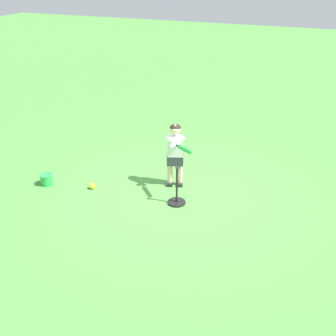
{
  "coord_description": "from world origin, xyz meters",
  "views": [
    {
      "loc": [
        -2.08,
        5.43,
        3.4
      ],
      "look_at": [
        0.22,
        -0.02,
        0.45
      ],
      "focal_mm": 44.69,
      "sensor_mm": 36.0,
      "label": 1
    }
  ],
  "objects_px": {
    "child_batter": "(176,150)",
    "toy_bucket": "(47,179)",
    "play_ball_far_left": "(92,186)",
    "batting_tee": "(177,197)"
  },
  "relations": [
    {
      "from": "child_batter",
      "to": "play_ball_far_left",
      "type": "relative_size",
      "value": 10.6
    },
    {
      "from": "batting_tee",
      "to": "toy_bucket",
      "type": "relative_size",
      "value": 2.87
    },
    {
      "from": "child_batter",
      "to": "batting_tee",
      "type": "distance_m",
      "value": 0.79
    },
    {
      "from": "play_ball_far_left",
      "to": "batting_tee",
      "type": "bearing_deg",
      "value": -175.4
    },
    {
      "from": "batting_tee",
      "to": "toy_bucket",
      "type": "xyz_separation_m",
      "value": [
        2.24,
        0.28,
        -0.01
      ]
    },
    {
      "from": "batting_tee",
      "to": "toy_bucket",
      "type": "distance_m",
      "value": 2.26
    },
    {
      "from": "child_batter",
      "to": "batting_tee",
      "type": "bearing_deg",
      "value": 114.02
    },
    {
      "from": "play_ball_far_left",
      "to": "batting_tee",
      "type": "distance_m",
      "value": 1.46
    },
    {
      "from": "play_ball_far_left",
      "to": "child_batter",
      "type": "bearing_deg",
      "value": -152.43
    },
    {
      "from": "child_batter",
      "to": "toy_bucket",
      "type": "height_order",
      "value": "child_batter"
    }
  ]
}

